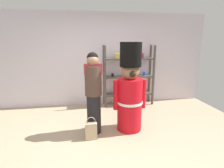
{
  "coord_description": "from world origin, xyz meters",
  "views": [
    {
      "loc": [
        -0.4,
        -2.95,
        1.83
      ],
      "look_at": [
        0.16,
        0.45,
        1.0
      ],
      "focal_mm": 28.77,
      "sensor_mm": 36.0,
      "label": 1
    }
  ],
  "objects": [
    {
      "name": "teddy_bear_guard",
      "position": [
        0.53,
        0.45,
        0.83
      ],
      "size": [
        0.68,
        0.53,
        1.81
      ],
      "color": "red",
      "rests_on": "ground_plane"
    },
    {
      "name": "person_shopper",
      "position": [
        -0.21,
        0.44,
        0.86
      ],
      "size": [
        0.34,
        0.33,
        1.63
      ],
      "color": "black",
      "rests_on": "ground_plane"
    },
    {
      "name": "ground_plane",
      "position": [
        0.0,
        0.0,
        0.0
      ],
      "size": [
        6.4,
        6.4,
        0.0
      ],
      "primitive_type": "plane",
      "color": "tan"
    },
    {
      "name": "shopping_bag",
      "position": [
        -0.29,
        0.17,
        0.17
      ],
      "size": [
        0.22,
        0.1,
        0.45
      ],
      "color": "#C1AD89",
      "rests_on": "ground_plane"
    },
    {
      "name": "merchandise_shelf",
      "position": [
        0.9,
        1.98,
        0.87
      ],
      "size": [
        1.44,
        0.35,
        1.71
      ],
      "color": "#4C4742",
      "rests_on": "ground_plane"
    },
    {
      "name": "back_wall",
      "position": [
        0.0,
        2.2,
        1.3
      ],
      "size": [
        6.4,
        0.12,
        2.6
      ],
      "primitive_type": "cube",
      "color": "silver",
      "rests_on": "ground_plane"
    }
  ]
}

